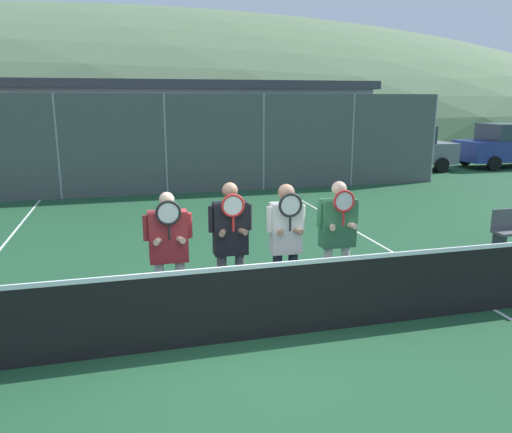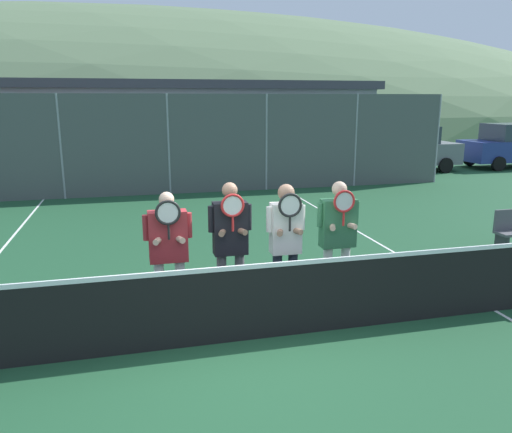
% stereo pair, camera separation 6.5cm
% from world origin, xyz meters
% --- Properties ---
extents(ground_plane, '(120.00, 120.00, 0.00)m').
position_xyz_m(ground_plane, '(0.00, 0.00, 0.00)').
color(ground_plane, '#1E4C2D').
extents(hill_distant, '(124.50, 69.17, 24.21)m').
position_xyz_m(hill_distant, '(0.00, 57.12, 0.00)').
color(hill_distant, '#5B7551').
rests_on(hill_distant, ground_plane).
extents(clubhouse_building, '(20.35, 5.50, 3.66)m').
position_xyz_m(clubhouse_building, '(-0.16, 18.12, 1.85)').
color(clubhouse_building, '#9EA3A8').
rests_on(clubhouse_building, ground_plane).
extents(fence_back, '(18.63, 0.06, 3.04)m').
position_xyz_m(fence_back, '(0.00, 10.00, 1.52)').
color(fence_back, gray).
rests_on(fence_back, ground_plane).
extents(tennis_net, '(9.95, 0.09, 1.07)m').
position_xyz_m(tennis_net, '(0.00, 0.00, 0.50)').
color(tennis_net, gray).
rests_on(tennis_net, ground_plane).
extents(court_line_right_sideline, '(0.05, 16.00, 0.01)m').
position_xyz_m(court_line_right_sideline, '(3.70, 3.00, 0.00)').
color(court_line_right_sideline, white).
rests_on(court_line_right_sideline, ground_plane).
extents(player_leftmost, '(0.63, 0.34, 1.75)m').
position_xyz_m(player_leftmost, '(-0.73, 0.76, 1.04)').
color(player_leftmost, white).
rests_on(player_leftmost, ground_plane).
extents(player_center_left, '(0.58, 0.34, 1.84)m').
position_xyz_m(player_center_left, '(0.08, 0.74, 1.09)').
color(player_center_left, '#56565B').
rests_on(player_center_left, ground_plane).
extents(player_center_right, '(0.54, 0.34, 1.81)m').
position_xyz_m(player_center_right, '(0.82, 0.66, 1.07)').
color(player_center_right, '#232838').
rests_on(player_center_right, ground_plane).
extents(player_rightmost, '(0.62, 0.34, 1.79)m').
position_xyz_m(player_rightmost, '(1.63, 0.79, 1.07)').
color(player_rightmost, white).
rests_on(player_rightmost, ground_plane).
extents(car_left_of_center, '(4.78, 1.99, 1.84)m').
position_xyz_m(car_left_of_center, '(-1.11, 12.58, 0.94)').
color(car_left_of_center, silver).
rests_on(car_left_of_center, ground_plane).
extents(car_center, '(4.40, 1.98, 1.73)m').
position_xyz_m(car_center, '(4.24, 12.63, 0.89)').
color(car_center, black).
rests_on(car_center, ground_plane).
extents(car_right_of_center, '(4.64, 2.00, 1.82)m').
position_xyz_m(car_right_of_center, '(9.52, 12.81, 0.93)').
color(car_right_of_center, slate).
rests_on(car_right_of_center, ground_plane).
extents(car_far_right, '(4.70, 1.97, 1.86)m').
position_xyz_m(car_far_right, '(14.94, 12.69, 0.94)').
color(car_far_right, navy).
rests_on(car_far_right, ground_plane).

